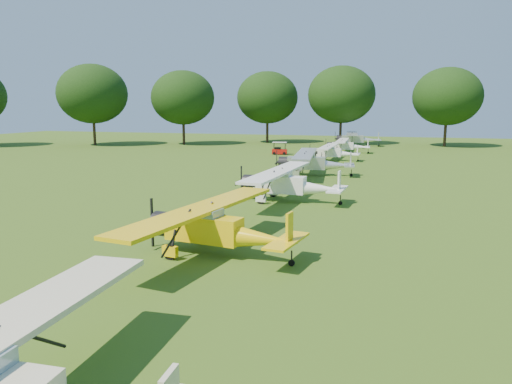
# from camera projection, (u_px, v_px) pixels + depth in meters

# --- Properties ---
(ground) EXTENTS (160.00, 160.00, 0.00)m
(ground) POSITION_uv_depth(u_px,v_px,m) (253.00, 214.00, 29.46)
(ground) COLOR #264B12
(ground) RESTS_ON ground
(tree_belt) EXTENTS (137.36, 130.27, 14.52)m
(tree_belt) POSITION_uv_depth(u_px,v_px,m) (316.00, 74.00, 27.23)
(tree_belt) COLOR #332213
(tree_belt) RESTS_ON ground
(aircraft_2) EXTENTS (7.18, 11.40, 2.24)m
(aircraft_2) POSITION_uv_depth(u_px,v_px,m) (215.00, 226.00, 21.22)
(aircraft_2) COLOR yellow
(aircraft_2) RESTS_ON ground
(aircraft_3) EXTENTS (7.24, 11.52, 2.27)m
(aircraft_3) POSITION_uv_depth(u_px,v_px,m) (287.00, 182.00, 33.21)
(aircraft_3) COLOR white
(aircraft_3) RESTS_ON ground
(aircraft_4) EXTENTS (7.27, 11.54, 2.27)m
(aircraft_4) POSITION_uv_depth(u_px,v_px,m) (312.00, 161.00, 45.75)
(aircraft_4) COLOR silver
(aircraft_4) RESTS_ON ground
(aircraft_5) EXTENTS (5.92, 9.40, 1.86)m
(aircraft_5) POSITION_uv_depth(u_px,v_px,m) (333.00, 151.00, 58.20)
(aircraft_5) COLOR white
(aircraft_5) RESTS_ON ground
(aircraft_6) EXTENTS (6.04, 9.61, 1.89)m
(aircraft_6) POSITION_uv_depth(u_px,v_px,m) (346.00, 145.00, 67.75)
(aircraft_6) COLOR white
(aircraft_6) RESTS_ON ground
(aircraft_7) EXTENTS (7.28, 11.57, 2.27)m
(aircraft_7) POSITION_uv_depth(u_px,v_px,m) (356.00, 138.00, 79.09)
(aircraft_7) COLOR silver
(aircraft_7) RESTS_ON ground
(golf_cart) EXTENTS (2.06, 1.44, 1.63)m
(golf_cart) POSITION_uv_depth(u_px,v_px,m) (279.00, 150.00, 65.58)
(golf_cart) COLOR red
(golf_cart) RESTS_ON ground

